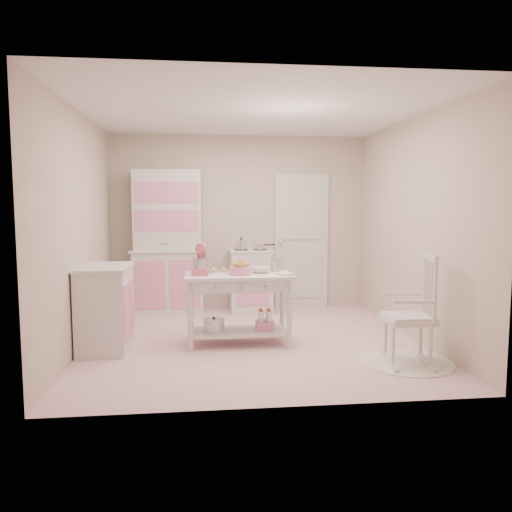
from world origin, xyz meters
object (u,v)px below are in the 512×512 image
at_px(rocking_chair, 408,309).
at_px(work_table, 239,309).
at_px(base_cabinet, 105,308).
at_px(stand_mixer, 201,259).
at_px(hutch, 168,242).
at_px(stove, 251,281).
at_px(bread_basket, 241,271).

bearing_deg(rocking_chair, work_table, 160.50).
height_order(rocking_chair, work_table, rocking_chair).
bearing_deg(base_cabinet, stand_mixer, 3.51).
bearing_deg(rocking_chair, stand_mixer, 165.20).
bearing_deg(stand_mixer, rocking_chair, -16.83).
height_order(base_cabinet, stand_mixer, stand_mixer).
relative_size(hutch, stand_mixer, 6.12).
distance_m(hutch, rocking_chair, 3.66).
bearing_deg(hutch, base_cabinet, -107.93).
distance_m(base_cabinet, stand_mixer, 1.16).
xyz_separation_m(hutch, stove, (1.20, -0.05, -0.58)).
relative_size(rocking_chair, stand_mixer, 3.24).
distance_m(rocking_chair, work_table, 1.85).
distance_m(stove, base_cabinet, 2.48).
relative_size(stove, rocking_chair, 0.84).
relative_size(hutch, rocking_chair, 1.89).
bearing_deg(hutch, bread_basket, -63.07).
height_order(stove, work_table, stove).
height_order(hutch, stand_mixer, hutch).
relative_size(hutch, work_table, 1.73).
relative_size(hutch, base_cabinet, 2.26).
bearing_deg(stand_mixer, bread_basket, -2.07).
distance_m(base_cabinet, work_table, 1.46).
distance_m(stand_mixer, bread_basket, 0.46).
bearing_deg(stove, bread_basket, -99.58).
distance_m(work_table, bread_basket, 0.45).
bearing_deg(rocking_chair, stove, 126.00).
relative_size(base_cabinet, bread_basket, 3.68).
xyz_separation_m(rocking_chair, stand_mixer, (-2.04, 0.90, 0.42)).
relative_size(stove, base_cabinet, 1.00).
distance_m(rocking_chair, stand_mixer, 2.27).
xyz_separation_m(stove, rocking_chair, (1.31, -2.57, 0.09)).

